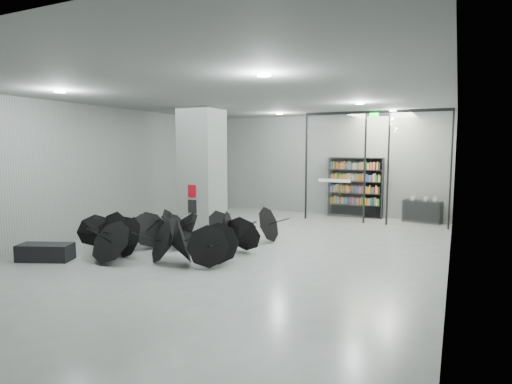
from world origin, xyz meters
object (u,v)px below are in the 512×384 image
at_px(shop_counter, 422,211).
at_px(umbrella_cluster, 171,239).
at_px(column, 202,169).
at_px(bookshelf, 355,187).
at_px(bench, 45,252).

bearing_deg(shop_counter, umbrella_cluster, -115.29).
distance_m(column, umbrella_cluster, 3.46).
xyz_separation_m(column, bookshelf, (4.01, 4.75, -0.84)).
relative_size(column, bench, 3.19).
height_order(bookshelf, umbrella_cluster, bookshelf).
distance_m(column, shop_counter, 8.11).
bearing_deg(column, umbrella_cluster, -73.32).
bearing_deg(bench, umbrella_cluster, 20.76).
bearing_deg(umbrella_cluster, bench, -136.82).
relative_size(column, shop_counter, 3.02).
xyz_separation_m(column, bench, (-1.32, -4.95, -1.80)).
height_order(bench, bookshelf, bookshelf).
bearing_deg(bookshelf, umbrella_cluster, -116.76).
relative_size(bookshelf, umbrella_cluster, 0.46).
bearing_deg(column, bookshelf, 49.83).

